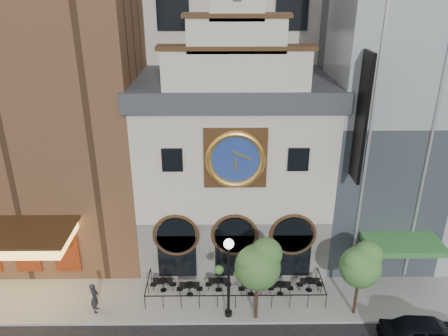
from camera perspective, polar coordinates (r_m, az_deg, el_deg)
ground at (r=26.17m, az=1.61°, el=-19.76°), size 120.00×120.00×0.00m
sidewalk at (r=27.99m, az=1.42°, el=-16.15°), size 44.00×5.00×0.15m
clock_building at (r=29.14m, az=1.20°, el=0.79°), size 12.60×8.78×18.65m
theater_building at (r=31.88m, az=-23.45°, el=11.99°), size 14.00×15.60×25.00m
retail_building at (r=33.11m, az=24.45°, el=7.79°), size 14.00×14.40×20.00m
cafe_railing at (r=27.66m, az=1.43°, el=-15.31°), size 10.60×2.60×0.90m
bistro_0 at (r=28.11m, az=-7.96°, el=-14.80°), size 1.58×0.68×0.90m
bistro_1 at (r=27.61m, az=-4.50°, el=-15.43°), size 1.58×0.68×0.90m
bistro_2 at (r=27.87m, az=-0.75°, el=-14.92°), size 1.58×0.68×0.90m
bistro_3 at (r=27.60m, az=3.59°, el=-15.41°), size 1.58×0.68×0.90m
bistro_4 at (r=27.79m, az=7.40°, el=-15.28°), size 1.58×0.68×0.90m
bistro_5 at (r=28.35m, az=11.10°, el=-14.68°), size 1.58×0.68×0.90m
car_right at (r=26.68m, az=25.22°, el=-19.01°), size 5.13×2.27×1.72m
pedestrian at (r=27.18m, az=-16.55°, el=-15.94°), size 0.51×0.73×1.90m
lamppost at (r=24.48m, az=0.61°, el=-13.15°), size 1.56×0.93×5.12m
tree_left at (r=24.13m, az=4.53°, el=-12.33°), size 2.61×2.51×5.02m
tree_right at (r=25.69m, az=17.49°, el=-11.86°), size 2.39×2.30×4.60m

